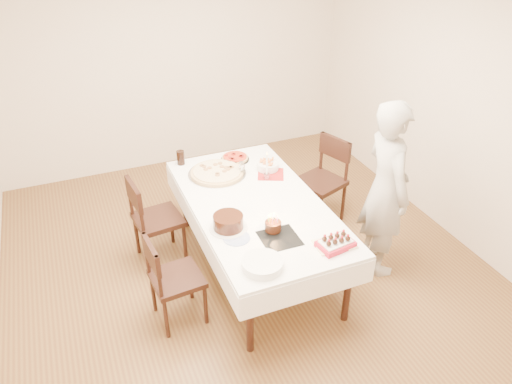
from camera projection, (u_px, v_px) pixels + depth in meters
name	position (u px, v px, depth m)	size (l,w,h in m)	color
floor	(247.00, 269.00, 4.89)	(5.00, 5.00, 0.00)	brown
wall_back	(172.00, 62.00, 6.15)	(4.50, 0.04, 2.70)	beige
wall_front	(451.00, 377.00, 2.22)	(4.50, 0.04, 2.70)	beige
wall_right	(458.00, 107.00, 4.92)	(0.04, 5.00, 2.70)	beige
dining_table	(256.00, 236.00, 4.74)	(1.14, 2.14, 0.75)	white
chair_right_savory	(320.00, 182.00, 5.39)	(0.49, 0.49, 0.95)	black
chair_left_savory	(158.00, 219.00, 4.82)	(0.47, 0.47, 0.92)	black
chair_left_dessert	(177.00, 279.00, 4.14)	(0.44, 0.44, 0.86)	black
person	(386.00, 189.00, 4.53)	(0.62, 0.41, 1.71)	#B1ADA7
pizza_white	(217.00, 172.00, 4.97)	(0.58, 0.58, 0.04)	beige
pizza_pepperoni	(235.00, 158.00, 5.23)	(0.30, 0.30, 0.04)	red
red_placemat	(271.00, 174.00, 4.98)	(0.26, 0.26, 0.01)	#B21E1E
pasta_bowl	(268.00, 166.00, 5.04)	(0.22, 0.22, 0.07)	white
taper_candle	(267.00, 166.00, 4.83)	(0.06, 0.06, 0.30)	white
shaker_pair	(243.00, 169.00, 4.95)	(0.10, 0.10, 0.12)	white
cola_glass	(181.00, 158.00, 5.13)	(0.08, 0.08, 0.15)	black
layer_cake	(228.00, 222.00, 4.17)	(0.32, 0.32, 0.13)	black
cake_board	(280.00, 238.00, 4.08)	(0.31, 0.31, 0.01)	black
birthday_cake	(273.00, 223.00, 4.12)	(0.14, 0.14, 0.14)	#3D1D10
strawberry_box	(336.00, 243.00, 3.97)	(0.29, 0.19, 0.07)	#AC1327
box_lid	(334.00, 245.00, 4.01)	(0.32, 0.21, 0.03)	beige
plate_stack	(262.00, 264.00, 3.75)	(0.32, 0.32, 0.06)	white
china_plate	(237.00, 238.00, 4.08)	(0.22, 0.22, 0.01)	white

